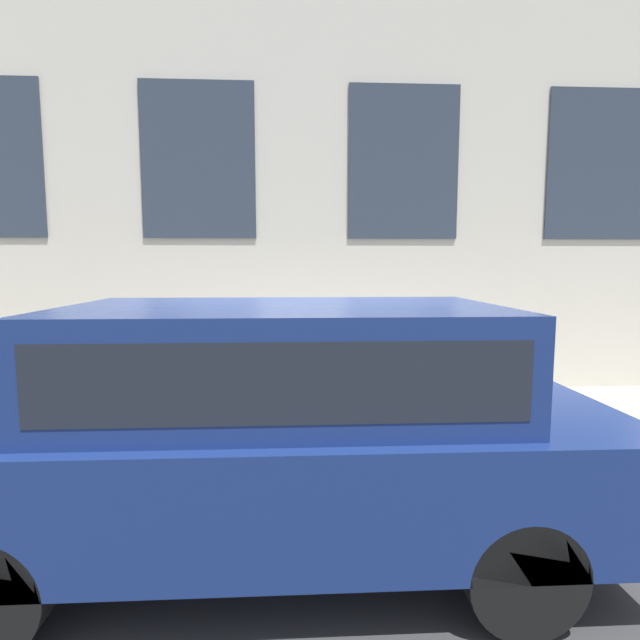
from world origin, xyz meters
The scene contains 6 objects.
ground_plane centered at (0.00, 0.00, 0.00)m, with size 80.00×80.00×0.00m, color #38383A.
sidewalk centered at (1.44, 0.00, 0.09)m, with size 2.89×60.00×0.17m.
building_facade centered at (3.04, 0.00, 3.52)m, with size 0.33×40.00×7.04m.
fire_hydrant centered at (0.61, 0.18, 0.54)m, with size 0.38×0.48×0.72m.
person centered at (0.99, -0.47, 0.95)m, with size 0.31×0.21×1.29m.
parked_truck_navy_near centered at (-1.10, 0.27, 1.01)m, with size 1.88×4.67×1.78m.
Camera 1 is at (-4.47, 0.14, 2.05)m, focal length 28.00 mm.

